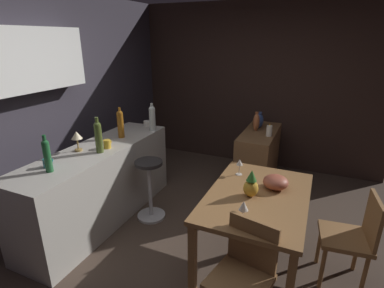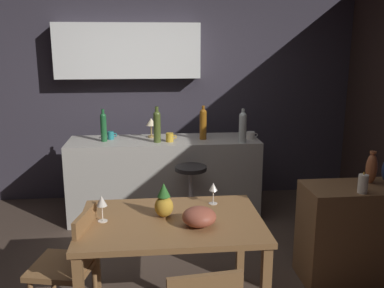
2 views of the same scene
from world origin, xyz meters
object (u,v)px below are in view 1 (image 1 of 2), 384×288
object	(u,v)px
wine_bottle_amber	(120,123)
wine_glass_left	(244,207)
sideboard_cabinet	(258,158)
wine_bottle_clear	(152,117)
chair_by_doorway	(354,236)
bar_stool	(150,188)
vase_ceramic_blue	(259,120)
pineapple_centerpiece	(251,185)
counter_lamp	(77,137)
wine_bottle_olive	(98,136)
wine_glass_right	(240,163)
fruit_bowl	(276,182)
chair_near_window	(244,272)
wine_bottle_green	(47,154)
vase_copper	(256,122)
cup_teal	(47,163)
pillar_candle_tall	(269,131)
dining_table	(257,203)
cup_white	(147,124)
cup_mustard	(107,144)

from	to	relation	value
wine_bottle_amber	wine_glass_left	bearing A→B (deg)	-117.42
sideboard_cabinet	wine_bottle_clear	bearing A→B (deg)	122.26
chair_by_doorway	bar_stool	world-z (taller)	chair_by_doorway
chair_by_doorway	vase_ceramic_blue	world-z (taller)	vase_ceramic_blue
pineapple_centerpiece	wine_bottle_amber	size ratio (longest dim) A/B	0.67
wine_glass_left	counter_lamp	world-z (taller)	counter_lamp
bar_stool	counter_lamp	size ratio (longest dim) A/B	3.32
sideboard_cabinet	wine_bottle_olive	xyz separation A→B (m)	(-1.70, 1.38, 0.68)
wine_glass_right	fruit_bowl	xyz separation A→B (m)	(-0.15, -0.39, -0.06)
chair_near_window	wine_bottle_green	size ratio (longest dim) A/B	2.43
pineapple_centerpiece	fruit_bowl	distance (m)	0.29
wine_glass_left	vase_ceramic_blue	distance (m)	2.31
wine_bottle_amber	vase_copper	bearing A→B (deg)	-49.40
chair_by_doorway	wine_bottle_clear	size ratio (longest dim) A/B	2.32
wine_bottle_clear	vase_copper	bearing A→B (deg)	-56.01
bar_stool	cup_teal	bearing A→B (deg)	144.58
pillar_candle_tall	wine_bottle_clear	bearing A→B (deg)	114.02
chair_near_window	wine_bottle_clear	size ratio (longest dim) A/B	2.34
wine_bottle_amber	pillar_candle_tall	size ratio (longest dim) A/B	2.19
cup_teal	counter_lamp	xyz separation A→B (m)	(0.45, 0.05, 0.12)
wine_bottle_clear	wine_bottle_amber	bearing A→B (deg)	152.27
dining_table	vase_ceramic_blue	world-z (taller)	vase_ceramic_blue
chair_by_doorway	cup_white	size ratio (longest dim) A/B	6.70
chair_near_window	cup_white	world-z (taller)	cup_white
fruit_bowl	counter_lamp	xyz separation A→B (m)	(-0.30, 2.06, 0.26)
pineapple_centerpiece	cup_mustard	distance (m)	1.66
pineapple_centerpiece	chair_by_doorway	bearing A→B (deg)	-80.09
chair_by_doorway	bar_stool	xyz separation A→B (m)	(0.16, 2.12, -0.08)
wine_glass_left	pillar_candle_tall	world-z (taller)	pillar_candle_tall
chair_near_window	counter_lamp	distance (m)	2.16
chair_near_window	wine_bottle_olive	bearing A→B (deg)	70.34
wine_glass_right	cup_teal	distance (m)	1.87
fruit_bowl	vase_ceramic_blue	size ratio (longest dim) A/B	0.98
pineapple_centerpiece	fruit_bowl	size ratio (longest dim) A/B	1.08
chair_near_window	wine_bottle_green	distance (m)	1.95
sideboard_cabinet	vase_ceramic_blue	bearing A→B (deg)	19.13
fruit_bowl	wine_bottle_clear	xyz separation A→B (m)	(0.66, 1.71, 0.28)
fruit_bowl	wine_bottle_olive	bearing A→B (deg)	97.57
pillar_candle_tall	vase_copper	xyz separation A→B (m)	(0.18, 0.22, 0.06)
wine_bottle_olive	counter_lamp	world-z (taller)	wine_bottle_olive
vase_copper	counter_lamp	bearing A→B (deg)	138.80
vase_copper	vase_ceramic_blue	size ratio (longest dim) A/B	1.14
cup_teal	cup_white	size ratio (longest dim) A/B	0.84
chair_near_window	counter_lamp	xyz separation A→B (m)	(0.57, 2.01, 0.58)
vase_ceramic_blue	cup_white	bearing A→B (deg)	120.92
wine_bottle_clear	wine_bottle_green	size ratio (longest dim) A/B	1.04
bar_stool	wine_bottle_clear	world-z (taller)	wine_bottle_clear
wine_bottle_amber	wine_bottle_green	world-z (taller)	wine_bottle_amber
sideboard_cabinet	wine_bottle_olive	size ratio (longest dim) A/B	2.84
sideboard_cabinet	pineapple_centerpiece	world-z (taller)	pineapple_centerpiece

